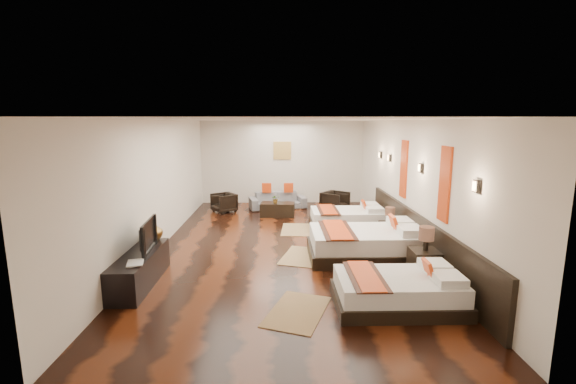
{
  "coord_description": "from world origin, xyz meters",
  "views": [
    {
      "loc": [
        -0.11,
        -8.36,
        2.75
      ],
      "look_at": [
        0.1,
        0.72,
        1.1
      ],
      "focal_mm": 24.05,
      "sensor_mm": 36.0,
      "label": 1
    }
  ],
  "objects_px": {
    "book": "(127,264)",
    "figurine": "(153,230)",
    "bed_mid": "(368,243)",
    "sofa": "(278,200)",
    "nightstand_b": "(389,230)",
    "bed_far": "(348,218)",
    "armchair_left": "(224,203)",
    "armchair_right": "(335,202)",
    "bed_near": "(399,290)",
    "tv": "(144,236)",
    "tv_console": "(140,269)",
    "nightstand_a": "(425,261)",
    "coffee_table": "(278,209)",
    "table_plant": "(276,199)"
  },
  "relations": [
    {
      "from": "nightstand_b",
      "to": "tv_console",
      "type": "distance_m",
      "value": 5.45
    },
    {
      "from": "nightstand_b",
      "to": "tv_console",
      "type": "xyz_separation_m",
      "value": [
        -4.95,
        -2.29,
        -0.01
      ]
    },
    {
      "from": "nightstand_a",
      "to": "nightstand_b",
      "type": "relative_size",
      "value": 1.17
    },
    {
      "from": "tv",
      "to": "armchair_left",
      "type": "relative_size",
      "value": 1.46
    },
    {
      "from": "armchair_left",
      "to": "table_plant",
      "type": "bearing_deg",
      "value": 34.13
    },
    {
      "from": "nightstand_b",
      "to": "armchair_right",
      "type": "xyz_separation_m",
      "value": [
        -0.84,
        2.97,
        0.04
      ]
    },
    {
      "from": "tv_console",
      "to": "coffee_table",
      "type": "bearing_deg",
      "value": 64.17
    },
    {
      "from": "table_plant",
      "to": "book",
      "type": "bearing_deg",
      "value": -113.23
    },
    {
      "from": "tv",
      "to": "nightstand_b",
      "type": "bearing_deg",
      "value": -71.28
    },
    {
      "from": "figurine",
      "to": "table_plant",
      "type": "bearing_deg",
      "value": 60.49
    },
    {
      "from": "book",
      "to": "table_plant",
      "type": "xyz_separation_m",
      "value": [
        2.28,
        5.32,
        -0.04
      ]
    },
    {
      "from": "bed_far",
      "to": "armchair_right",
      "type": "height_order",
      "value": "bed_far"
    },
    {
      "from": "armchair_right",
      "to": "sofa",
      "type": "bearing_deg",
      "value": 109.2
    },
    {
      "from": "bed_near",
      "to": "nightstand_b",
      "type": "relative_size",
      "value": 2.3
    },
    {
      "from": "book",
      "to": "bed_mid",
      "type": "bearing_deg",
      "value": 22.7
    },
    {
      "from": "figurine",
      "to": "nightstand_b",
      "type": "bearing_deg",
      "value": 17.2
    },
    {
      "from": "nightstand_a",
      "to": "figurine",
      "type": "height_order",
      "value": "nightstand_a"
    },
    {
      "from": "bed_mid",
      "to": "coffee_table",
      "type": "distance_m",
      "value": 4.06
    },
    {
      "from": "bed_mid",
      "to": "sofa",
      "type": "bearing_deg",
      "value": 111.78
    },
    {
      "from": "bed_far",
      "to": "armchair_left",
      "type": "height_order",
      "value": "bed_far"
    },
    {
      "from": "armchair_left",
      "to": "armchair_right",
      "type": "relative_size",
      "value": 0.91
    },
    {
      "from": "bed_far",
      "to": "bed_near",
      "type": "bearing_deg",
      "value": -90.01
    },
    {
      "from": "tv_console",
      "to": "armchair_right",
      "type": "xyz_separation_m",
      "value": [
        4.11,
        5.26,
        0.05
      ]
    },
    {
      "from": "nightstand_b",
      "to": "coffee_table",
      "type": "distance_m",
      "value": 3.64
    },
    {
      "from": "bed_far",
      "to": "sofa",
      "type": "bearing_deg",
      "value": 128.15
    },
    {
      "from": "bed_far",
      "to": "sofa",
      "type": "relative_size",
      "value": 1.07
    },
    {
      "from": "bed_near",
      "to": "sofa",
      "type": "bearing_deg",
      "value": 105.31
    },
    {
      "from": "tv",
      "to": "figurine",
      "type": "bearing_deg",
      "value": -0.47
    },
    {
      "from": "nightstand_b",
      "to": "coffee_table",
      "type": "relative_size",
      "value": 0.82
    },
    {
      "from": "bed_mid",
      "to": "bed_far",
      "type": "height_order",
      "value": "bed_mid"
    },
    {
      "from": "bed_near",
      "to": "tv",
      "type": "xyz_separation_m",
      "value": [
        -4.14,
        1.02,
        0.58
      ]
    },
    {
      "from": "tv",
      "to": "book",
      "type": "bearing_deg",
      "value": 170.62
    },
    {
      "from": "tv",
      "to": "armchair_left",
      "type": "height_order",
      "value": "tv"
    },
    {
      "from": "coffee_table",
      "to": "table_plant",
      "type": "relative_size",
      "value": 3.83
    },
    {
      "from": "book",
      "to": "figurine",
      "type": "distance_m",
      "value": 1.3
    },
    {
      "from": "armchair_left",
      "to": "tv",
      "type": "bearing_deg",
      "value": -42.68
    },
    {
      "from": "bed_mid",
      "to": "nightstand_a",
      "type": "xyz_separation_m",
      "value": [
        0.75,
        -1.15,
        0.03
      ]
    },
    {
      "from": "nightstand_a",
      "to": "tv_console",
      "type": "bearing_deg",
      "value": -179.03
    },
    {
      "from": "bed_near",
      "to": "figurine",
      "type": "distance_m",
      "value": 4.53
    },
    {
      "from": "tv_console",
      "to": "sofa",
      "type": "relative_size",
      "value": 1.0
    },
    {
      "from": "bed_mid",
      "to": "sofa",
      "type": "xyz_separation_m",
      "value": [
        -1.86,
        4.65,
        -0.04
      ]
    },
    {
      "from": "figurine",
      "to": "bed_mid",
      "type": "bearing_deg",
      "value": 6.41
    },
    {
      "from": "bed_near",
      "to": "sofa",
      "type": "height_order",
      "value": "bed_near"
    },
    {
      "from": "nightstand_b",
      "to": "bed_near",
      "type": "bearing_deg",
      "value": -103.3
    },
    {
      "from": "bed_near",
      "to": "book",
      "type": "xyz_separation_m",
      "value": [
        -4.19,
        0.36,
        0.32
      ]
    },
    {
      "from": "nightstand_b",
      "to": "sofa",
      "type": "height_order",
      "value": "nightstand_b"
    },
    {
      "from": "armchair_right",
      "to": "table_plant",
      "type": "distance_m",
      "value": 1.9
    },
    {
      "from": "tv_console",
      "to": "sofa",
      "type": "height_order",
      "value": "tv_console"
    },
    {
      "from": "table_plant",
      "to": "tv",
      "type": "bearing_deg",
      "value": -115.61
    },
    {
      "from": "bed_near",
      "to": "bed_far",
      "type": "distance_m",
      "value": 4.41
    }
  ]
}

